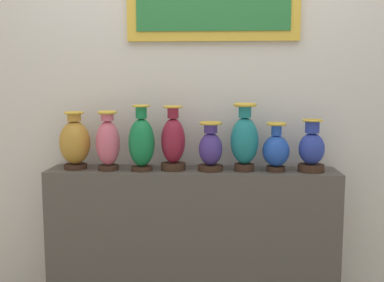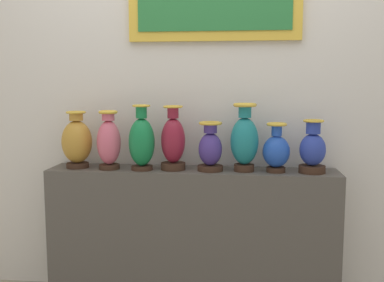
{
  "view_description": "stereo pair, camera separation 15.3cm",
  "coord_description": "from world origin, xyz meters",
  "px_view_note": "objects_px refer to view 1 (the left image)",
  "views": [
    {
      "loc": [
        0.15,
        -2.73,
        1.36
      ],
      "look_at": [
        0.0,
        0.0,
        1.02
      ],
      "focal_mm": 42.46,
      "sensor_mm": 36.0,
      "label": 1
    },
    {
      "loc": [
        0.3,
        -2.72,
        1.36
      ],
      "look_at": [
        0.0,
        0.0,
        1.02
      ],
      "focal_mm": 42.46,
      "sensor_mm": 36.0,
      "label": 2
    }
  ],
  "objects_px": {
    "vase_cobalt": "(312,149)",
    "vase_ochre": "(75,143)",
    "vase_indigo": "(211,149)",
    "vase_sapphire": "(276,150)",
    "vase_burgundy": "(173,142)",
    "vase_teal": "(245,139)",
    "vase_rose": "(108,142)",
    "vase_emerald": "(142,142)"
  },
  "relations": [
    {
      "from": "vase_ochre",
      "to": "vase_indigo",
      "type": "height_order",
      "value": "vase_ochre"
    },
    {
      "from": "vase_ochre",
      "to": "vase_emerald",
      "type": "relative_size",
      "value": 0.89
    },
    {
      "from": "vase_indigo",
      "to": "vase_sapphire",
      "type": "relative_size",
      "value": 1.01
    },
    {
      "from": "vase_emerald",
      "to": "vase_cobalt",
      "type": "relative_size",
      "value": 1.26
    },
    {
      "from": "vase_cobalt",
      "to": "vase_burgundy",
      "type": "bearing_deg",
      "value": 179.47
    },
    {
      "from": "vase_sapphire",
      "to": "vase_cobalt",
      "type": "relative_size",
      "value": 0.94
    },
    {
      "from": "vase_rose",
      "to": "vase_cobalt",
      "type": "distance_m",
      "value": 1.22
    },
    {
      "from": "vase_indigo",
      "to": "vase_burgundy",
      "type": "bearing_deg",
      "value": 177.51
    },
    {
      "from": "vase_cobalt",
      "to": "vase_ochre",
      "type": "bearing_deg",
      "value": 179.73
    },
    {
      "from": "vase_ochre",
      "to": "vase_emerald",
      "type": "distance_m",
      "value": 0.42
    },
    {
      "from": "vase_rose",
      "to": "vase_indigo",
      "type": "xyz_separation_m",
      "value": [
        0.62,
        0.01,
        -0.04
      ]
    },
    {
      "from": "vase_rose",
      "to": "vase_burgundy",
      "type": "bearing_deg",
      "value": 3.53
    },
    {
      "from": "vase_indigo",
      "to": "vase_cobalt",
      "type": "height_order",
      "value": "vase_cobalt"
    },
    {
      "from": "vase_burgundy",
      "to": "vase_sapphire",
      "type": "distance_m",
      "value": 0.62
    },
    {
      "from": "vase_sapphire",
      "to": "vase_cobalt",
      "type": "xyz_separation_m",
      "value": [
        0.21,
        0.0,
        0.01
      ]
    },
    {
      "from": "vase_indigo",
      "to": "vase_sapphire",
      "type": "xyz_separation_m",
      "value": [
        0.39,
        0.0,
        -0.0
      ]
    },
    {
      "from": "vase_indigo",
      "to": "vase_teal",
      "type": "distance_m",
      "value": 0.21
    },
    {
      "from": "vase_rose",
      "to": "vase_ochre",
      "type": "bearing_deg",
      "value": 173.67
    },
    {
      "from": "vase_indigo",
      "to": "vase_teal",
      "type": "relative_size",
      "value": 0.73
    },
    {
      "from": "vase_rose",
      "to": "vase_emerald",
      "type": "xyz_separation_m",
      "value": [
        0.21,
        -0.0,
        0.01
      ]
    },
    {
      "from": "vase_ochre",
      "to": "vase_burgundy",
      "type": "distance_m",
      "value": 0.6
    },
    {
      "from": "vase_rose",
      "to": "vase_sapphire",
      "type": "bearing_deg",
      "value": 0.84
    },
    {
      "from": "vase_cobalt",
      "to": "vase_rose",
      "type": "bearing_deg",
      "value": -179.22
    },
    {
      "from": "vase_emerald",
      "to": "vase_rose",
      "type": "bearing_deg",
      "value": 178.73
    },
    {
      "from": "vase_burgundy",
      "to": "vase_indigo",
      "type": "xyz_separation_m",
      "value": [
        0.23,
        -0.01,
        -0.04
      ]
    },
    {
      "from": "vase_ochre",
      "to": "vase_cobalt",
      "type": "relative_size",
      "value": 1.13
    },
    {
      "from": "vase_ochre",
      "to": "vase_cobalt",
      "type": "bearing_deg",
      "value": -0.27
    },
    {
      "from": "vase_ochre",
      "to": "vase_teal",
      "type": "relative_size",
      "value": 0.87
    },
    {
      "from": "vase_burgundy",
      "to": "vase_ochre",
      "type": "bearing_deg",
      "value": -179.91
    },
    {
      "from": "vase_indigo",
      "to": "vase_cobalt",
      "type": "bearing_deg",
      "value": 0.21
    },
    {
      "from": "vase_ochre",
      "to": "vase_cobalt",
      "type": "distance_m",
      "value": 1.43
    },
    {
      "from": "vase_teal",
      "to": "vase_ochre",
      "type": "bearing_deg",
      "value": 179.94
    },
    {
      "from": "vase_rose",
      "to": "vase_teal",
      "type": "bearing_deg",
      "value": 1.55
    },
    {
      "from": "vase_emerald",
      "to": "vase_sapphire",
      "type": "distance_m",
      "value": 0.81
    },
    {
      "from": "vase_rose",
      "to": "vase_indigo",
      "type": "height_order",
      "value": "vase_rose"
    },
    {
      "from": "vase_emerald",
      "to": "vase_sapphire",
      "type": "xyz_separation_m",
      "value": [
        0.81,
        0.02,
        -0.04
      ]
    },
    {
      "from": "vase_ochre",
      "to": "vase_sapphire",
      "type": "height_order",
      "value": "vase_ochre"
    },
    {
      "from": "vase_emerald",
      "to": "vase_burgundy",
      "type": "relative_size",
      "value": 1.01
    },
    {
      "from": "vase_teal",
      "to": "vase_rose",
      "type": "bearing_deg",
      "value": -178.45
    },
    {
      "from": "vase_emerald",
      "to": "vase_teal",
      "type": "distance_m",
      "value": 0.62
    },
    {
      "from": "vase_sapphire",
      "to": "vase_rose",
      "type": "bearing_deg",
      "value": -179.16
    },
    {
      "from": "vase_emerald",
      "to": "vase_indigo",
      "type": "bearing_deg",
      "value": 2.62
    }
  ]
}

